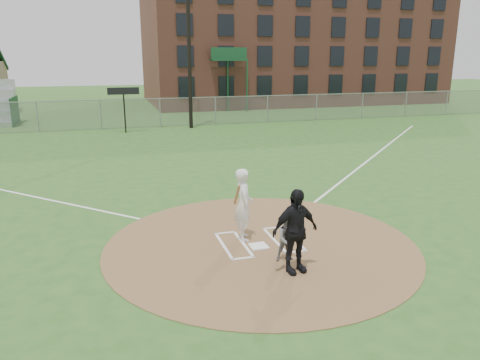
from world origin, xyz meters
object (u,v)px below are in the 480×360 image
object	(u,v)px
catcher	(287,239)
batter_at_plate	(244,204)
home_plate	(259,246)
umpire	(295,231)

from	to	relation	value
catcher	batter_at_plate	distance (m)	1.81
home_plate	batter_at_plate	distance (m)	1.21
home_plate	batter_at_plate	size ratio (longest dim) A/B	0.23
umpire	catcher	bearing A→B (deg)	72.78
catcher	umpire	size ratio (longest dim) A/B	0.56
home_plate	batter_at_plate	bearing A→B (deg)	109.34
umpire	batter_at_plate	bearing A→B (deg)	93.83
catcher	batter_at_plate	world-z (taller)	batter_at_plate
home_plate	umpire	world-z (taller)	umpire
home_plate	umpire	bearing A→B (deg)	-78.28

